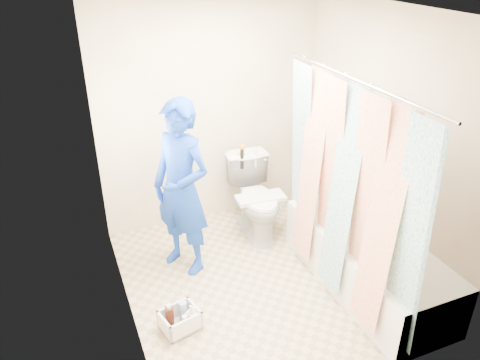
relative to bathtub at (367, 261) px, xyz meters
name	(u,v)px	position (x,y,z in m)	size (l,w,h in m)	color
floor	(261,279)	(-0.85, 0.43, -0.27)	(2.60, 2.60, 0.00)	tan
ceiling	(267,10)	(-0.85, 0.43, 2.13)	(2.40, 2.60, 0.02)	white
wall_back	(211,115)	(-0.85, 1.73, 0.93)	(2.40, 0.02, 2.40)	beige
wall_front	(356,251)	(-0.85, -0.88, 0.93)	(2.40, 0.02, 2.40)	beige
wall_left	(116,191)	(-2.05, 0.43, 0.93)	(0.02, 2.60, 2.40)	beige
wall_right	(383,143)	(0.35, 0.43, 0.93)	(0.02, 2.60, 2.40)	beige
bathtub	(367,261)	(0.00, 0.00, 0.00)	(0.70, 1.75, 0.50)	silver
curtain_rod	(357,81)	(-0.33, 0.00, 1.68)	(0.02, 0.02, 1.90)	silver
shower_curtain	(344,195)	(-0.33, 0.00, 0.75)	(0.06, 1.75, 1.80)	silver
toilet	(256,198)	(-0.55, 1.21, 0.14)	(0.46, 0.80, 0.82)	white
tank_lid	(261,198)	(-0.56, 1.07, 0.21)	(0.50, 0.22, 0.04)	silver
tank_internals	(246,156)	(-0.58, 1.43, 0.54)	(0.20, 0.07, 0.27)	black
plumber	(182,189)	(-1.43, 0.92, 0.57)	(0.61, 0.40, 1.68)	#0F2A9C
cleaning_caddy	(181,320)	(-1.71, 0.11, -0.18)	(0.35, 0.30, 0.23)	silver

